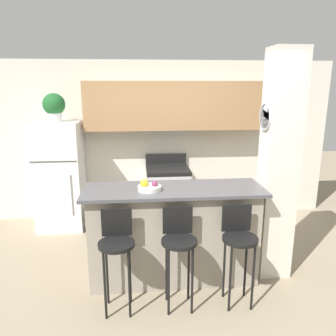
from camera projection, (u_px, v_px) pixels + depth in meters
name	position (u px, v px, depth m)	size (l,w,h in m)	color
ground_plane	(173.00, 277.00, 3.80)	(14.00, 14.00, 0.00)	gray
wall_back	(168.00, 126.00, 5.26)	(5.60, 0.38, 2.55)	silver
pillar_right	(278.00, 168.00, 3.62)	(0.38, 0.32, 2.55)	silver
counter_bar	(173.00, 234.00, 3.67)	(1.95, 0.64, 1.08)	gray
refrigerator	(60.00, 176.00, 5.00)	(0.69, 0.66, 1.64)	white
stove_range	(168.00, 195.00, 5.24)	(0.67, 0.65, 1.07)	silver
bar_stool_left	(117.00, 246.00, 3.12)	(0.35, 0.35, 1.01)	black
bar_stool_mid	(179.00, 243.00, 3.17)	(0.35, 0.35, 1.01)	black
bar_stool_right	(239.00, 240.00, 3.22)	(0.35, 0.35, 1.01)	black
potted_plant_on_fridge	(54.00, 106.00, 4.74)	(0.32, 0.32, 0.41)	silver
fruit_bowl	(149.00, 187.00, 3.45)	(0.25, 0.25, 0.12)	silver
trash_bin	(98.00, 219.00, 4.99)	(0.28, 0.28, 0.38)	black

